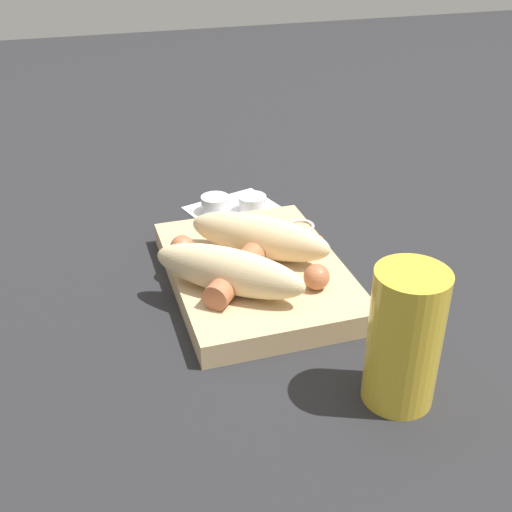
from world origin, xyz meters
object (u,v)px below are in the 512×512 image
Objects in this scene: sausage at (247,261)px; condiment_cup_far at (216,206)px; food_tray at (256,274)px; condiment_cup_near at (252,205)px; drink_glass at (404,338)px; bread_roll at (245,253)px.

condiment_cup_far is at bearing -4.48° from sausage.
food_tray reaches higher than condiment_cup_near.
food_tray is 2.00× the size of drink_glass.
condiment_cup_near is (0.20, -0.07, -0.04)m from bread_roll.
bread_roll is 5.27× the size of condiment_cup_far.
food_tray is 6.62× the size of condiment_cup_far.
condiment_cup_far is at bearing 8.92° from drink_glass.
drink_glass is at bearing -163.26° from food_tray.
sausage is at bearing 134.75° from food_tray.
condiment_cup_near is 0.30× the size of drink_glass.
drink_glass is at bearing -158.24° from sausage.
food_tray reaches higher than condiment_cup_far.
bread_roll is 1.59× the size of drink_glass.
drink_glass is (-0.22, -0.07, 0.05)m from food_tray.
drink_glass is at bearing -177.77° from condiment_cup_near.
bread_roll is at bearing 22.31° from drink_glass.
condiment_cup_far is 0.42m from drink_glass.
condiment_cup_near is (0.18, -0.05, -0.00)m from food_tray.
food_tray is 1.74× the size of sausage.
bread_roll is 0.22m from condiment_cup_far.
food_tray is at bearing -49.52° from bread_roll.
condiment_cup_far is (0.01, 0.05, 0.00)m from condiment_cup_near.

